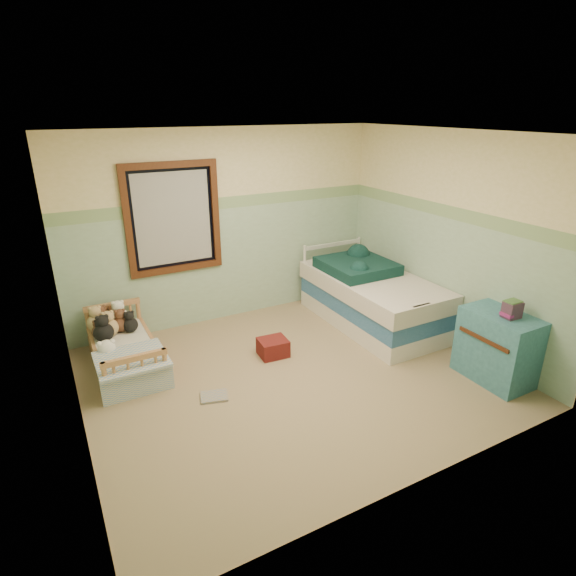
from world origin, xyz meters
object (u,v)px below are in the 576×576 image
toddler_bed_frame (127,360)px  plush_floor_cream (109,363)px  twin_bed_frame (371,315)px  floor_book (214,396)px  red_pillow (273,347)px  plush_floor_tan (128,363)px  dresser (497,347)px

toddler_bed_frame → plush_floor_cream: 0.22m
twin_bed_frame → floor_book: twin_bed_frame is taller
twin_bed_frame → red_pillow: 1.55m
plush_floor_tan → dresser: (3.41, -2.00, 0.27)m
toddler_bed_frame → plush_floor_cream: bearing=-156.5°
plush_floor_tan → red_pillow: bearing=-15.7°
plush_floor_cream → red_pillow: 1.81m
toddler_bed_frame → plush_floor_tan: (0.00, -0.11, 0.02)m
dresser → floor_book: dresser is taller
toddler_bed_frame → floor_book: size_ratio=4.80×
toddler_bed_frame → dresser: (3.41, -2.11, 0.29)m
plush_floor_cream → twin_bed_frame: 3.31m
floor_book → dresser: bearing=-5.1°
red_pillow → floor_book: red_pillow is taller
toddler_bed_frame → dresser: 4.02m
twin_bed_frame → plush_floor_cream: bearing=174.6°
red_pillow → plush_floor_cream: bearing=165.2°
plush_floor_cream → dresser: dresser is taller
plush_floor_cream → floor_book: 1.27m
plush_floor_tan → floor_book: (0.65, -0.92, -0.09)m
plush_floor_cream → dresser: 4.13m
plush_floor_tan → dresser: bearing=-30.4°
plush_floor_cream → floor_book: size_ratio=1.05×
toddler_bed_frame → plush_floor_tan: 0.11m
plush_floor_tan → twin_bed_frame: twin_bed_frame is taller
plush_floor_cream → floor_book: (0.84, -0.94, -0.13)m
plush_floor_tan → twin_bed_frame: (3.10, -0.29, 0.00)m
toddler_bed_frame → floor_book: toddler_bed_frame is taller
red_pillow → twin_bed_frame: bearing=5.5°
plush_floor_tan → twin_bed_frame: 3.11m
dresser → floor_book: (-2.76, 1.08, -0.36)m
toddler_bed_frame → twin_bed_frame: size_ratio=0.64×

